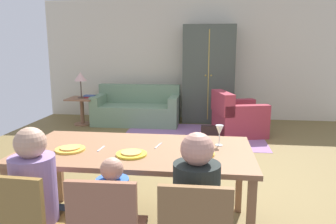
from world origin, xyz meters
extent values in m
cube|color=brown|center=(0.00, 0.48, -0.01)|extent=(6.86, 6.17, 0.02)
cube|color=beige|center=(0.00, 3.62, 1.35)|extent=(6.86, 0.10, 2.70)
cube|color=#906242|center=(-0.22, -1.28, 0.74)|extent=(1.99, 0.99, 0.04)
cube|color=#906242|center=(-1.15, -1.71, 0.36)|extent=(0.06, 0.06, 0.72)
cube|color=#906242|center=(0.72, -1.71, 0.36)|extent=(0.06, 0.06, 0.72)
cube|color=#906242|center=(-1.15, -0.84, 0.36)|extent=(0.06, 0.06, 0.72)
cube|color=#906242|center=(0.72, -0.84, 0.36)|extent=(0.06, 0.06, 0.72)
cylinder|color=yellow|center=(-0.76, -1.40, 0.77)|extent=(0.25, 0.25, 0.02)
cylinder|color=#D7954C|center=(-0.76, -1.40, 0.78)|extent=(0.17, 0.17, 0.01)
cylinder|color=yellow|center=(-0.22, -1.46, 0.77)|extent=(0.25, 0.25, 0.02)
cylinder|color=tan|center=(-0.22, -1.46, 0.78)|extent=(0.17, 0.17, 0.01)
cylinder|color=yellow|center=(0.33, -1.38, 0.77)|extent=(0.25, 0.25, 0.02)
cylinder|color=silver|center=(0.50, -1.10, 0.76)|extent=(0.06, 0.06, 0.01)
cylinder|color=silver|center=(0.50, -1.10, 0.81)|extent=(0.01, 0.01, 0.09)
cone|color=silver|center=(0.50, -1.10, 0.90)|extent=(0.07, 0.07, 0.09)
cube|color=silver|center=(-0.52, -1.33, 0.76)|extent=(0.03, 0.15, 0.01)
cube|color=silver|center=(-0.04, -1.18, 0.76)|extent=(0.05, 0.17, 0.01)
cube|color=olive|center=(-0.77, -2.24, 0.66)|extent=(0.42, 0.06, 0.42)
cylinder|color=#9173AD|center=(-0.76, -1.99, 0.68)|extent=(0.30, 0.30, 0.46)
sphere|color=tan|center=(-0.76, -1.99, 1.00)|extent=(0.21, 0.21, 0.21)
cube|color=#925A3F|center=(-0.21, -2.24, 0.66)|extent=(0.42, 0.05, 0.42)
cylinder|color=blue|center=(-0.22, -1.99, 0.62)|extent=(0.22, 0.22, 0.33)
sphere|color=tan|center=(-0.22, -1.99, 0.85)|extent=(0.15, 0.15, 0.15)
cube|color=brown|center=(0.33, -2.24, 0.66)|extent=(0.42, 0.04, 0.42)
cylinder|color=#222826|center=(0.33, -1.99, 0.68)|extent=(0.30, 0.30, 0.46)
sphere|color=tan|center=(0.33, -1.99, 1.00)|extent=(0.21, 0.21, 0.21)
cube|color=#916699|center=(0.13, 1.98, 0.00)|extent=(2.60, 1.80, 0.01)
cube|color=gray|center=(-1.12, 2.78, 0.21)|extent=(1.81, 0.84, 0.42)
cube|color=gray|center=(-1.12, 3.12, 0.62)|extent=(1.81, 0.20, 0.40)
cube|color=gray|center=(-1.94, 2.78, 0.52)|extent=(0.18, 0.84, 0.20)
cube|color=gray|center=(-0.30, 2.78, 0.52)|extent=(0.18, 0.84, 0.20)
cube|color=#9C323E|center=(1.00, 2.18, 0.21)|extent=(1.03, 1.04, 0.42)
cube|color=#9C323E|center=(0.67, 2.09, 0.62)|extent=(0.41, 0.87, 0.40)
cube|color=#9C323E|center=(1.09, 1.86, 0.52)|extent=(0.86, 0.39, 0.20)
cube|color=#9C323E|center=(0.91, 2.50, 0.52)|extent=(0.86, 0.39, 0.20)
cube|color=#40483D|center=(0.40, 3.23, 1.05)|extent=(1.10, 0.56, 2.10)
cube|color=gold|center=(0.40, 2.94, 1.05)|extent=(0.02, 0.01, 1.89)
sphere|color=gold|center=(0.34, 2.94, 1.05)|extent=(0.04, 0.04, 0.04)
sphere|color=gold|center=(0.46, 2.94, 1.05)|extent=(0.04, 0.04, 0.04)
cube|color=brown|center=(-2.26, 2.58, 0.56)|extent=(0.56, 0.56, 0.03)
cylinder|color=brown|center=(-2.26, 2.58, 0.27)|extent=(0.08, 0.08, 0.55)
cylinder|color=brown|center=(-2.26, 2.58, 0.01)|extent=(0.36, 0.36, 0.03)
cylinder|color=#4D392F|center=(-2.26, 2.58, 0.59)|extent=(0.16, 0.16, 0.02)
cylinder|color=#4D392F|center=(-2.26, 2.58, 0.77)|extent=(0.02, 0.02, 0.34)
cone|color=#D8A8A0|center=(-2.26, 2.58, 1.03)|extent=(0.26, 0.26, 0.18)
cube|color=maroon|center=(-2.08, 2.63, 0.59)|extent=(0.22, 0.16, 0.03)
cube|color=#394E82|center=(-2.09, 2.63, 0.62)|extent=(0.22, 0.16, 0.03)
cube|color=black|center=(0.45, 1.68, 0.13)|extent=(0.32, 0.16, 0.26)
camera|label=1|loc=(0.38, -3.91, 1.62)|focal=34.54mm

